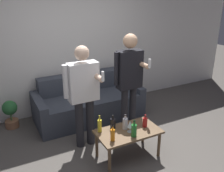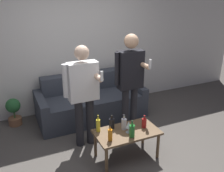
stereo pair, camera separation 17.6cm
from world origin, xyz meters
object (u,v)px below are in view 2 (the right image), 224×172
person_standing_left (83,90)px  person_standing_right (130,77)px  coffee_table (127,135)px  couch (90,102)px  bottle_orange (144,123)px

person_standing_left → person_standing_right: 0.80m
person_standing_left → person_standing_right: (0.79, 0.02, 0.08)m
coffee_table → person_standing_left: 0.90m
couch → coffee_table: size_ratio=2.19×
couch → coffee_table: bearing=-88.5°
couch → coffee_table: 1.43m
couch → person_standing_right: (0.39, -0.84, 0.71)m
person_standing_right → coffee_table: bearing=-121.0°
bottle_orange → person_standing_right: 0.78m
couch → person_standing_right: size_ratio=1.18×
coffee_table → person_standing_left: bearing=127.7°
coffee_table → person_standing_right: (0.35, 0.59, 0.63)m
bottle_orange → person_standing_left: size_ratio=0.12×
coffee_table → person_standing_right: bearing=59.0°
bottle_orange → person_standing_right: (0.08, 0.59, 0.50)m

